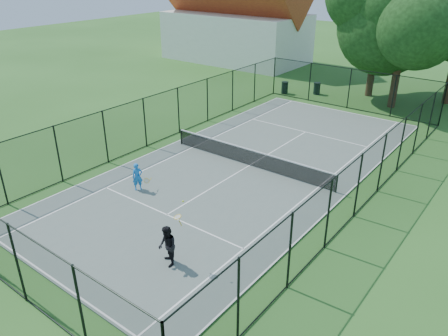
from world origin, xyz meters
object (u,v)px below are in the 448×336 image
Objects in this scene: trash_bin_left at (285,88)px; player_black at (167,246)px; tennis_net at (250,157)px; player_blue at (138,177)px; trash_bin_right at (317,88)px.

player_black reaches higher than trash_bin_left.
tennis_net is 14.78m from trash_bin_left.
player_black is (8.24, -22.44, 0.35)m from trash_bin_left.
trash_bin_left is at bearing 99.05° from player_blue.
player_blue is 0.52× the size of player_black.
tennis_net is 7.39× the size of player_blue.
tennis_net is 3.84× the size of player_black.
trash_bin_left is at bearing -147.09° from trash_bin_right.
trash_bin_left is 19.38m from player_blue.
player_black reaches higher than tennis_net.
player_black is (5.19, -3.30, 0.11)m from player_blue.
trash_bin_left is (-5.79, 13.60, -0.08)m from tennis_net.
trash_bin_left is at bearing 110.17° from player_black.
trash_bin_left is 23.90m from player_black.
player_blue is at bearing -116.34° from tennis_net.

